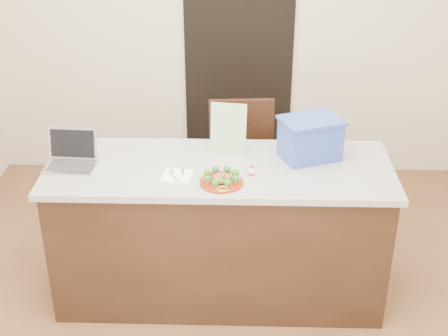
{
  "coord_description": "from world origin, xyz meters",
  "views": [
    {
      "loc": [
        0.12,
        -3.03,
        2.62
      ],
      "look_at": [
        0.03,
        0.2,
        0.93
      ],
      "focal_mm": 50.0,
      "sensor_mm": 36.0,
      "label": 1
    }
  ],
  "objects_px": {
    "island": "(220,231)",
    "yogurt_bottle": "(252,173)",
    "chair": "(241,165)",
    "laptop": "(71,155)",
    "blue_box": "(310,138)",
    "napkin": "(177,176)",
    "plate": "(221,182)"
  },
  "relations": [
    {
      "from": "island",
      "to": "yogurt_bottle",
      "type": "height_order",
      "value": "yogurt_bottle"
    },
    {
      "from": "island",
      "to": "chair",
      "type": "bearing_deg",
      "value": 79.07
    },
    {
      "from": "laptop",
      "to": "blue_box",
      "type": "distance_m",
      "value": 1.43
    },
    {
      "from": "yogurt_bottle",
      "to": "napkin",
      "type": "bearing_deg",
      "value": -179.97
    },
    {
      "from": "napkin",
      "to": "yogurt_bottle",
      "type": "relative_size",
      "value": 2.28
    },
    {
      "from": "yogurt_bottle",
      "to": "laptop",
      "type": "bearing_deg",
      "value": 172.85
    },
    {
      "from": "plate",
      "to": "napkin",
      "type": "relative_size",
      "value": 1.54
    },
    {
      "from": "island",
      "to": "yogurt_bottle",
      "type": "bearing_deg",
      "value": -34.68
    },
    {
      "from": "laptop",
      "to": "blue_box",
      "type": "height_order",
      "value": "blue_box"
    },
    {
      "from": "napkin",
      "to": "laptop",
      "type": "bearing_deg",
      "value": 168.16
    },
    {
      "from": "plate",
      "to": "chair",
      "type": "bearing_deg",
      "value": 82.88
    },
    {
      "from": "yogurt_bottle",
      "to": "plate",
      "type": "bearing_deg",
      "value": -155.32
    },
    {
      "from": "napkin",
      "to": "yogurt_bottle",
      "type": "xyz_separation_m",
      "value": [
        0.43,
        0.0,
        0.03
      ]
    },
    {
      "from": "plate",
      "to": "napkin",
      "type": "bearing_deg",
      "value": 163.19
    },
    {
      "from": "plate",
      "to": "laptop",
      "type": "distance_m",
      "value": 0.93
    },
    {
      "from": "plate",
      "to": "chair",
      "type": "distance_m",
      "value": 0.94
    },
    {
      "from": "plate",
      "to": "yogurt_bottle",
      "type": "distance_m",
      "value": 0.19
    },
    {
      "from": "napkin",
      "to": "island",
      "type": "bearing_deg",
      "value": 28.78
    },
    {
      "from": "yogurt_bottle",
      "to": "laptop",
      "type": "height_order",
      "value": "laptop"
    },
    {
      "from": "blue_box",
      "to": "plate",
      "type": "bearing_deg",
      "value": -168.19
    },
    {
      "from": "blue_box",
      "to": "yogurt_bottle",
      "type": "bearing_deg",
      "value": -164.61
    },
    {
      "from": "yogurt_bottle",
      "to": "laptop",
      "type": "xyz_separation_m",
      "value": [
        -1.07,
        0.13,
        0.03
      ]
    },
    {
      "from": "laptop",
      "to": "blue_box",
      "type": "bearing_deg",
      "value": 8.62
    },
    {
      "from": "napkin",
      "to": "blue_box",
      "type": "bearing_deg",
      "value": 18.66
    },
    {
      "from": "napkin",
      "to": "chair",
      "type": "height_order",
      "value": "chair"
    },
    {
      "from": "plate",
      "to": "island",
      "type": "bearing_deg",
      "value": 95.22
    },
    {
      "from": "plate",
      "to": "blue_box",
      "type": "xyz_separation_m",
      "value": [
        0.52,
        0.34,
        0.12
      ]
    },
    {
      "from": "island",
      "to": "chair",
      "type": "distance_m",
      "value": 0.69
    },
    {
      "from": "island",
      "to": "chair",
      "type": "relative_size",
      "value": 1.98
    },
    {
      "from": "yogurt_bottle",
      "to": "blue_box",
      "type": "height_order",
      "value": "blue_box"
    },
    {
      "from": "yogurt_bottle",
      "to": "chair",
      "type": "distance_m",
      "value": 0.87
    },
    {
      "from": "island",
      "to": "napkin",
      "type": "bearing_deg",
      "value": -151.22
    }
  ]
}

